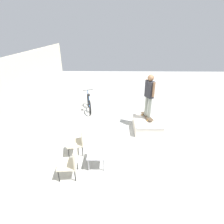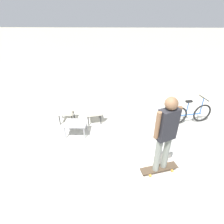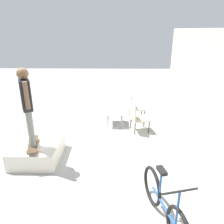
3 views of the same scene
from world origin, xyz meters
name	(u,v)px [view 1 (image 1 of 3)]	position (x,y,z in m)	size (l,w,h in m)	color
ground_plane	(136,143)	(0.00, 0.00, 0.00)	(24.00, 24.00, 0.00)	#A8A8A3
house_wall_back	(12,104)	(0.00, 4.24, 1.50)	(12.00, 0.06, 3.00)	beige
skate_ramp_box	(147,125)	(0.95, -0.55, 0.21)	(1.27, 1.08, 0.44)	silver
skateboard_on_ramp	(147,116)	(1.17, -0.56, 0.50)	(0.88, 0.43, 0.07)	#473828
person_skater	(149,93)	(1.17, -0.56, 1.54)	(0.52, 0.35, 1.73)	gray
coffee_table	(97,154)	(-1.12, 1.32, 0.37)	(0.71, 0.55, 0.43)	#9E9EA3
patio_chair_left	(71,161)	(-1.61, 1.99, 0.50)	(0.55, 0.55, 0.92)	black
patio_chair_right	(78,140)	(-0.60, 2.00, 0.50)	(0.62, 0.62, 0.92)	black
bicycle	(89,103)	(2.84, 2.11, 0.37)	(1.63, 0.57, 0.97)	black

